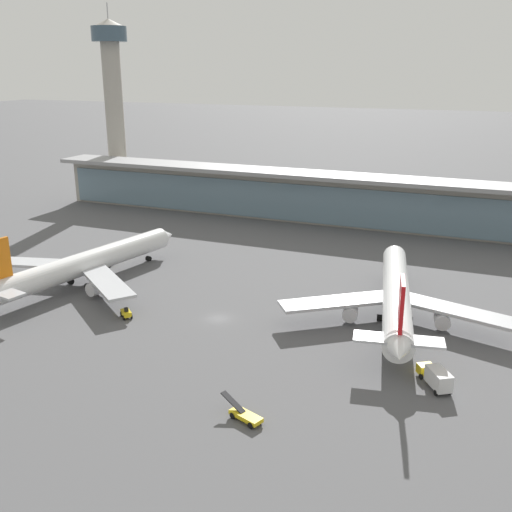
% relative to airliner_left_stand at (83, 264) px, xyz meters
% --- Properties ---
extents(ground_plane, '(1200.00, 1200.00, 0.00)m').
position_rel_airliner_left_stand_xyz_m(ground_plane, '(34.78, -5.31, -4.67)').
color(ground_plane, '#515154').
extents(airliner_left_stand, '(41.97, 55.31, 14.82)m').
position_rel_airliner_left_stand_xyz_m(airliner_left_stand, '(0.00, 0.00, 0.00)').
color(airliner_left_stand, white).
rests_on(airliner_left_stand, ground).
extents(airliner_centre_stand, '(42.11, 55.41, 14.82)m').
position_rel_airliner_left_stand_xyz_m(airliner_centre_stand, '(65.40, 7.13, 0.00)').
color(airliner_centre_stand, white).
rests_on(airliner_centre_stand, ground).
extents(service_truck_under_wing_yellow, '(5.91, 7.37, 3.10)m').
position_rel_airliner_left_stand_xyz_m(service_truck_under_wing_yellow, '(75.25, -15.59, -2.98)').
color(service_truck_under_wing_yellow, yellow).
rests_on(service_truck_under_wing_yellow, ground).
extents(service_truck_mid_apron_yellow, '(3.26, 3.18, 2.05)m').
position_rel_airliner_left_stand_xyz_m(service_truck_mid_apron_yellow, '(18.54, -11.46, -3.79)').
color(service_truck_mid_apron_yellow, yellow).
rests_on(service_truck_mid_apron_yellow, ground).
extents(service_truck_by_tail_yellow, '(2.16, 3.11, 2.05)m').
position_rel_airliner_left_stand_xyz_m(service_truck_by_tail_yellow, '(-2.63, 12.39, -3.79)').
color(service_truck_by_tail_yellow, yellow).
rests_on(service_truck_by_tail_yellow, ground).
extents(service_truck_on_taxiway_yellow, '(6.84, 3.66, 2.70)m').
position_rel_airliner_left_stand_xyz_m(service_truck_on_taxiway_yellow, '(52.71, -34.22, -3.86)').
color(service_truck_on_taxiway_yellow, yellow).
rests_on(service_truck_on_taxiway_yellow, ground).
extents(terminal_building, '(185.20, 12.80, 15.20)m').
position_rel_airliner_left_stand_xyz_m(terminal_building, '(34.78, 71.52, 3.20)').
color(terminal_building, '#9E998E').
rests_on(terminal_building, ground).
extents(control_tower, '(12.00, 12.00, 65.65)m').
position_rel_airliner_left_stand_xyz_m(control_tower, '(-47.94, 82.61, 31.22)').
color(control_tower, '#9E998E').
rests_on(control_tower, ground).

